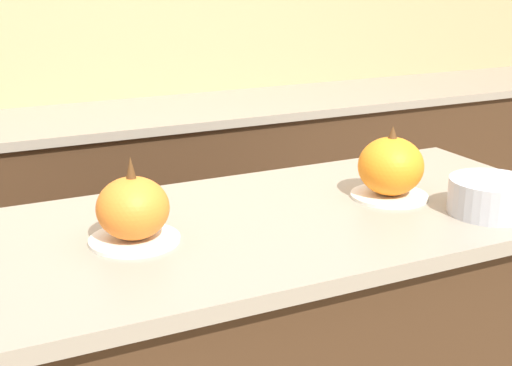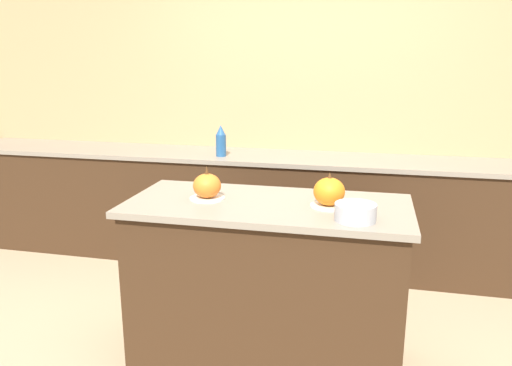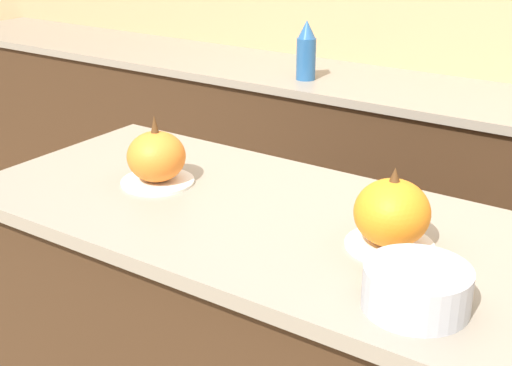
# 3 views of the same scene
# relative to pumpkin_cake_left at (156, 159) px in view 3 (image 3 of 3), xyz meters

# --- Properties ---
(back_counter) EXTENTS (6.00, 0.60, 0.92)m
(back_counter) POSITION_rel_pumpkin_cake_left_xyz_m (0.33, 1.40, -0.55)
(back_counter) COLOR #382314
(back_counter) RESTS_ON ground_plane
(pumpkin_cake_left) EXTENTS (0.19, 0.19, 0.18)m
(pumpkin_cake_left) POSITION_rel_pumpkin_cake_left_xyz_m (0.00, 0.00, 0.00)
(pumpkin_cake_left) COLOR silver
(pumpkin_cake_left) RESTS_ON kitchen_island
(pumpkin_cake_right) EXTENTS (0.19, 0.19, 0.18)m
(pumpkin_cake_right) POSITION_rel_pumpkin_cake_left_xyz_m (0.66, 0.01, 0.01)
(pumpkin_cake_right) COLOR silver
(pumpkin_cake_right) RESTS_ON kitchen_island
(bottle_tall) EXTENTS (0.08, 0.08, 0.25)m
(bottle_tall) POSITION_rel_pumpkin_cake_left_xyz_m (-0.31, 1.29, 0.03)
(bottle_tall) COLOR #235184
(bottle_tall) RESTS_ON back_counter
(mixing_bowl) EXTENTS (0.20, 0.20, 0.08)m
(mixing_bowl) POSITION_rel_pumpkin_cake_left_xyz_m (0.80, -0.19, -0.03)
(mixing_bowl) COLOR #ADADB2
(mixing_bowl) RESTS_ON kitchen_island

